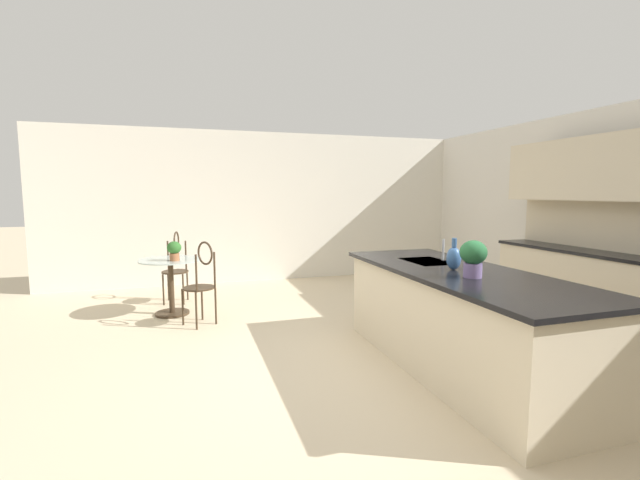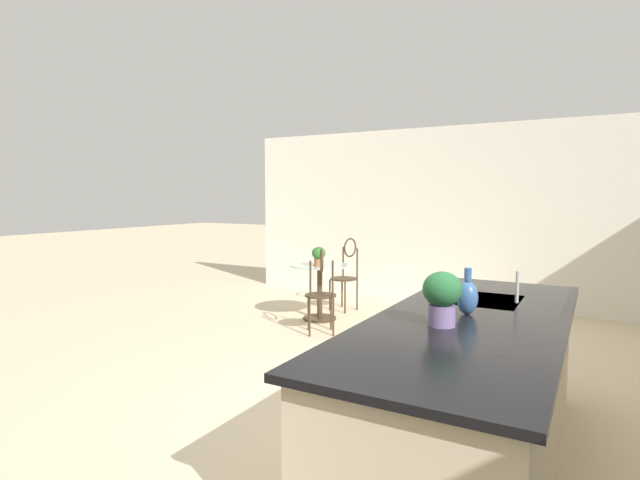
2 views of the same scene
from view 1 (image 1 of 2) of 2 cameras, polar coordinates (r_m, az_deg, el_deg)
name	(u,v)px [view 1 (image 1 of 2)]	position (r m, az deg, el deg)	size (l,w,h in m)	color
ground_plane	(359,367)	(4.15, 5.24, -16.60)	(40.00, 40.00, 0.00)	beige
wall_left_window	(270,207)	(7.92, -6.66, 4.39)	(0.12, 7.80, 2.70)	silver
kitchen_island	(459,320)	(4.14, 18.05, -10.10)	(2.80, 1.06, 0.92)	beige
back_counter_run	(588,284)	(6.22, 32.23, -5.04)	(2.44, 0.64, 1.52)	beige
upper_cabinet_run	(595,169)	(6.10, 32.85, 8.03)	(2.40, 0.36, 0.76)	beige
bistro_table	(171,281)	(6.00, -19.29, -5.24)	(0.80, 0.80, 0.74)	#3D2D1E
chair_near_window	(176,263)	(6.66, -18.74, -2.99)	(0.51, 0.45, 1.04)	#3D2D1E
chair_by_island	(201,279)	(5.36, -15.60, -5.09)	(0.53, 0.53, 1.04)	#3D2D1E
sink_faucet	(443,250)	(4.57, 16.15, -1.26)	(0.02, 0.02, 0.22)	#B2B5BA
potted_plant_on_table	(174,250)	(5.80, -18.92, -1.23)	(0.18, 0.18, 0.25)	#9E603D
potted_plant_counter_near	(473,256)	(3.71, 19.81, -2.06)	(0.22, 0.22, 0.31)	#7A669E
vase_on_counter	(454,258)	(4.04, 17.46, -2.27)	(0.13, 0.13, 0.29)	#386099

